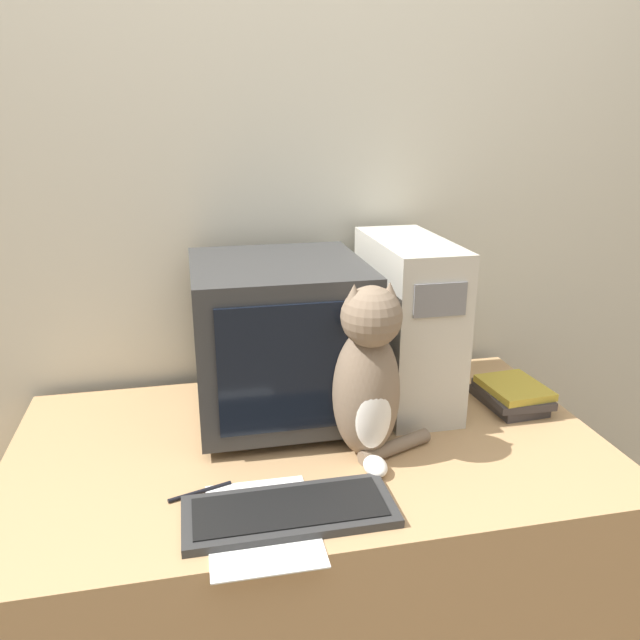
{
  "coord_description": "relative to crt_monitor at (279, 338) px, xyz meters",
  "views": [
    {
      "loc": [
        -0.26,
        -0.91,
        1.54
      ],
      "look_at": [
        0.04,
        0.45,
        1.07
      ],
      "focal_mm": 35.0,
      "sensor_mm": 36.0,
      "label": 1
    }
  ],
  "objects": [
    {
      "name": "wall_back",
      "position": [
        0.04,
        0.31,
        0.26
      ],
      "size": [
        7.0,
        0.05,
        2.5
      ],
      "color": "beige",
      "rests_on": "ground_plane"
    },
    {
      "name": "desk",
      "position": [
        0.04,
        -0.16,
        -0.6
      ],
      "size": [
        1.42,
        0.82,
        0.77
      ],
      "color": "tan",
      "rests_on": "ground_plane"
    },
    {
      "name": "crt_monitor",
      "position": [
        0.0,
        0.0,
        0.0
      ],
      "size": [
        0.43,
        0.44,
        0.41
      ],
      "color": "#333333",
      "rests_on": "desk"
    },
    {
      "name": "computer_tower",
      "position": [
        0.35,
        0.03,
        0.01
      ],
      "size": [
        0.18,
        0.43,
        0.45
      ],
      "color": "beige",
      "rests_on": "desk"
    },
    {
      "name": "keyboard",
      "position": [
        -0.05,
        -0.44,
        -0.2
      ],
      "size": [
        0.42,
        0.17,
        0.02
      ],
      "color": "#2D2D2D",
      "rests_on": "desk"
    },
    {
      "name": "cat",
      "position": [
        0.16,
        -0.25,
        -0.02
      ],
      "size": [
        0.24,
        0.21,
        0.42
      ],
      "rotation": [
        0.0,
        0.0,
        -0.01
      ],
      "color": "#7A6651",
      "rests_on": "desk"
    },
    {
      "name": "book_stack",
      "position": [
        0.62,
        -0.09,
        -0.18
      ],
      "size": [
        0.16,
        0.22,
        0.07
      ],
      "color": "#383333",
      "rests_on": "desk"
    },
    {
      "name": "pen",
      "position": [
        -0.22,
        -0.33,
        -0.21
      ],
      "size": [
        0.13,
        0.05,
        0.01
      ],
      "color": "black",
      "rests_on": "desk"
    },
    {
      "name": "paper_sheet",
      "position": [
        -0.11,
        -0.46,
        -0.21
      ],
      "size": [
        0.21,
        0.3,
        0.0
      ],
      "color": "white",
      "rests_on": "desk"
    }
  ]
}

